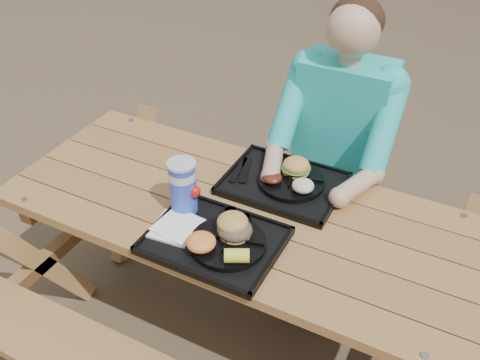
% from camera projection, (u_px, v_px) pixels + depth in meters
% --- Properties ---
extents(ground, '(60.00, 60.00, 0.00)m').
position_uv_depth(ground, '(240.00, 334.00, 2.44)').
color(ground, '#999999').
rests_on(ground, ground).
extents(picnic_table, '(1.80, 1.49, 0.75)m').
position_uv_depth(picnic_table, '(240.00, 278.00, 2.22)').
color(picnic_table, '#999999').
rests_on(picnic_table, ground).
extents(tray_near, '(0.45, 0.35, 0.02)m').
position_uv_depth(tray_near, '(215.00, 241.00, 1.83)').
color(tray_near, black).
rests_on(tray_near, picnic_table).
extents(tray_far, '(0.45, 0.35, 0.02)m').
position_uv_depth(tray_far, '(283.00, 184.00, 2.09)').
color(tray_far, black).
rests_on(tray_far, picnic_table).
extents(plate_near, '(0.26, 0.26, 0.02)m').
position_uv_depth(plate_near, '(228.00, 243.00, 1.80)').
color(plate_near, black).
rests_on(plate_near, tray_near).
extents(plate_far, '(0.26, 0.26, 0.02)m').
position_uv_depth(plate_far, '(292.00, 181.00, 2.08)').
color(plate_far, black).
rests_on(plate_far, tray_far).
extents(napkin_stack, '(0.17, 0.17, 0.02)m').
position_uv_depth(napkin_stack, '(175.00, 227.00, 1.86)').
color(napkin_stack, white).
rests_on(napkin_stack, tray_near).
extents(soda_cup, '(0.10, 0.10, 0.20)m').
position_uv_depth(soda_cup, '(183.00, 188.00, 1.90)').
color(soda_cup, blue).
rests_on(soda_cup, tray_near).
extents(condiment_bbq, '(0.05, 0.05, 0.03)m').
position_uv_depth(condiment_bbq, '(230.00, 213.00, 1.91)').
color(condiment_bbq, black).
rests_on(condiment_bbq, tray_near).
extents(condiment_mustard, '(0.05, 0.05, 0.03)m').
position_uv_depth(condiment_mustard, '(245.00, 219.00, 1.89)').
color(condiment_mustard, yellow).
rests_on(condiment_mustard, tray_near).
extents(sandwich, '(0.11, 0.11, 0.12)m').
position_uv_depth(sandwich, '(235.00, 222.00, 1.78)').
color(sandwich, '#C29244').
rests_on(sandwich, plate_near).
extents(mac_cheese, '(0.10, 0.10, 0.05)m').
position_uv_depth(mac_cheese, '(201.00, 242.00, 1.75)').
color(mac_cheese, '#F79841').
rests_on(mac_cheese, plate_near).
extents(corn_cob, '(0.11, 0.11, 0.05)m').
position_uv_depth(corn_cob, '(237.00, 256.00, 1.70)').
color(corn_cob, '#F5F333').
rests_on(corn_cob, plate_near).
extents(cutlery_far, '(0.09, 0.18, 0.01)m').
position_uv_depth(cutlery_far, '(245.00, 170.00, 2.15)').
color(cutlery_far, black).
rests_on(cutlery_far, tray_far).
extents(burger, '(0.11, 0.11, 0.10)m').
position_uv_depth(burger, '(296.00, 162.00, 2.08)').
color(burger, '#D2924A').
rests_on(burger, plate_far).
extents(baked_beans, '(0.08, 0.08, 0.03)m').
position_uv_depth(baked_beans, '(272.00, 178.00, 2.05)').
color(baked_beans, '#562011').
rests_on(baked_beans, plate_far).
extents(potato_salad, '(0.08, 0.08, 0.05)m').
position_uv_depth(potato_salad, '(303.00, 186.00, 2.00)').
color(potato_salad, beige).
rests_on(potato_salad, plate_far).
extents(diner, '(0.48, 0.84, 1.28)m').
position_uv_depth(diner, '(336.00, 164.00, 2.42)').
color(diner, teal).
rests_on(diner, ground).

